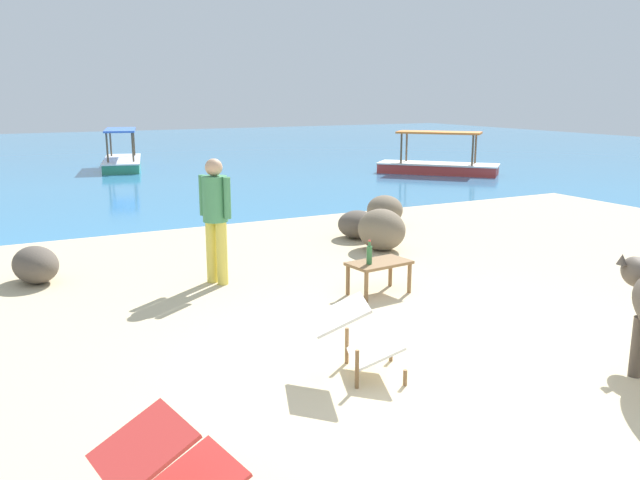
# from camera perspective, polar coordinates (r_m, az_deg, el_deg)

# --- Properties ---
(sand_beach) EXTENTS (18.00, 14.00, 0.04)m
(sand_beach) POSITION_cam_1_polar(r_m,az_deg,el_deg) (6.17, 9.75, -10.71)
(sand_beach) COLOR #CCB78E
(sand_beach) RESTS_ON ground
(water_surface) EXTENTS (60.00, 36.00, 0.03)m
(water_surface) POSITION_cam_1_polar(r_m,az_deg,el_deg) (26.81, -19.98, 6.75)
(water_surface) COLOR teal
(water_surface) RESTS_ON ground
(low_bench_table) EXTENTS (0.81, 0.53, 0.41)m
(low_bench_table) POSITION_cam_1_polar(r_m,az_deg,el_deg) (7.97, 5.20, -2.36)
(low_bench_table) COLOR brown
(low_bench_table) RESTS_ON sand_beach
(bottle) EXTENTS (0.07, 0.07, 0.30)m
(bottle) POSITION_cam_1_polar(r_m,az_deg,el_deg) (7.81, 4.35, -1.27)
(bottle) COLOR #2D6B38
(bottle) RESTS_ON low_bench_table
(deck_chair_near) EXTENTS (0.84, 0.65, 0.68)m
(deck_chair_near) POSITION_cam_1_polar(r_m,az_deg,el_deg) (3.92, -12.92, -18.87)
(deck_chair_near) COLOR brown
(deck_chair_near) RESTS_ON sand_beach
(deck_chair_far) EXTENTS (0.90, 0.77, 0.68)m
(deck_chair_far) POSITION_cam_1_polar(r_m,az_deg,el_deg) (5.69, 3.34, -8.19)
(deck_chair_far) COLOR brown
(deck_chair_far) RESTS_ON sand_beach
(person_standing) EXTENTS (0.32, 0.46, 1.62)m
(person_standing) POSITION_cam_1_polar(r_m,az_deg,el_deg) (8.37, -9.17, 2.49)
(person_standing) COLOR #DBC64C
(person_standing) RESTS_ON sand_beach
(shore_rock_large) EXTENTS (0.69, 0.88, 0.48)m
(shore_rock_large) POSITION_cam_1_polar(r_m,az_deg,el_deg) (9.22, -23.69, -2.00)
(shore_rock_large) COLOR brown
(shore_rock_large) RESTS_ON sand_beach
(shore_rock_medium) EXTENTS (0.95, 1.00, 0.55)m
(shore_rock_medium) POSITION_cam_1_polar(r_m,az_deg,el_deg) (12.27, 5.71, 2.65)
(shore_rock_medium) COLOR #756651
(shore_rock_medium) RESTS_ON sand_beach
(shore_rock_small) EXTENTS (0.85, 0.86, 0.47)m
(shore_rock_small) POSITION_cam_1_polar(r_m,az_deg,el_deg) (11.07, 3.32, 1.38)
(shore_rock_small) COLOR brown
(shore_rock_small) RESTS_ON sand_beach
(shore_rock_flat) EXTENTS (0.71, 0.85, 0.65)m
(shore_rock_flat) POSITION_cam_1_polar(r_m,az_deg,el_deg) (10.24, 5.42, 0.92)
(shore_rock_flat) COLOR #756651
(shore_rock_flat) RESTS_ON sand_beach
(boat_red) EXTENTS (3.35, 3.47, 1.29)m
(boat_red) POSITION_cam_1_polar(r_m,az_deg,el_deg) (20.57, 10.30, 6.52)
(boat_red) COLOR #C63833
(boat_red) RESTS_ON water_surface
(boat_green) EXTENTS (1.93, 3.84, 1.29)m
(boat_green) POSITION_cam_1_polar(r_m,az_deg,el_deg) (22.64, -16.96, 6.73)
(boat_green) COLOR #338E66
(boat_green) RESTS_ON water_surface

